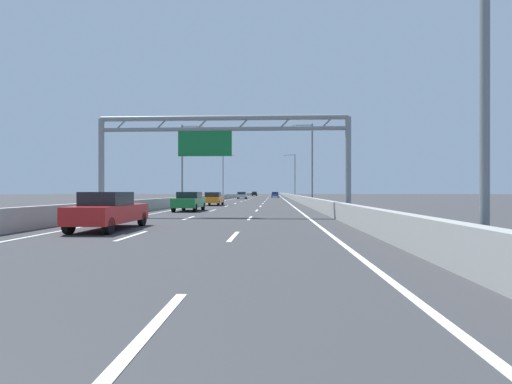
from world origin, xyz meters
The scene contains 53 objects.
ground_plane centered at (0.00, 100.00, 0.00)m, with size 260.00×260.00×0.00m, color #38383A.
lane_dash_left_1 centered at (-1.80, 12.50, 0.01)m, with size 0.16×3.00×0.01m, color white.
lane_dash_left_2 centered at (-1.80, 21.50, 0.01)m, with size 0.16×3.00×0.01m, color white.
lane_dash_left_3 centered at (-1.80, 30.50, 0.01)m, with size 0.16×3.00×0.01m, color white.
lane_dash_left_4 centered at (-1.80, 39.50, 0.01)m, with size 0.16×3.00×0.01m, color white.
lane_dash_left_5 centered at (-1.80, 48.50, 0.01)m, with size 0.16×3.00×0.01m, color white.
lane_dash_left_6 centered at (-1.80, 57.50, 0.01)m, with size 0.16×3.00×0.01m, color white.
lane_dash_left_7 centered at (-1.80, 66.50, 0.01)m, with size 0.16×3.00×0.01m, color white.
lane_dash_left_8 centered at (-1.80, 75.50, 0.01)m, with size 0.16×3.00×0.01m, color white.
lane_dash_left_9 centered at (-1.80, 84.50, 0.01)m, with size 0.16×3.00×0.01m, color white.
lane_dash_left_10 centered at (-1.80, 93.50, 0.01)m, with size 0.16×3.00×0.01m, color white.
lane_dash_left_11 centered at (-1.80, 102.50, 0.01)m, with size 0.16×3.00×0.01m, color white.
lane_dash_left_12 centered at (-1.80, 111.50, 0.01)m, with size 0.16×3.00×0.01m, color white.
lane_dash_left_13 centered at (-1.80, 120.50, 0.01)m, with size 0.16×3.00×0.01m, color white.
lane_dash_left_14 centered at (-1.80, 129.50, 0.01)m, with size 0.16×3.00×0.01m, color white.
lane_dash_left_15 centered at (-1.80, 138.50, 0.01)m, with size 0.16×3.00×0.01m, color white.
lane_dash_left_16 centered at (-1.80, 147.50, 0.01)m, with size 0.16×3.00×0.01m, color white.
lane_dash_left_17 centered at (-1.80, 156.50, 0.01)m, with size 0.16×3.00×0.01m, color white.
lane_dash_right_0 centered at (1.80, 3.50, 0.01)m, with size 0.16×3.00×0.01m, color white.
lane_dash_right_1 centered at (1.80, 12.50, 0.01)m, with size 0.16×3.00×0.01m, color white.
lane_dash_right_2 centered at (1.80, 21.50, 0.01)m, with size 0.16×3.00×0.01m, color white.
lane_dash_right_3 centered at (1.80, 30.50, 0.01)m, with size 0.16×3.00×0.01m, color white.
lane_dash_right_4 centered at (1.80, 39.50, 0.01)m, with size 0.16×3.00×0.01m, color white.
lane_dash_right_5 centered at (1.80, 48.50, 0.01)m, with size 0.16×3.00×0.01m, color white.
lane_dash_right_6 centered at (1.80, 57.50, 0.01)m, with size 0.16×3.00×0.01m, color white.
lane_dash_right_7 centered at (1.80, 66.50, 0.01)m, with size 0.16×3.00×0.01m, color white.
lane_dash_right_8 centered at (1.80, 75.50, 0.01)m, with size 0.16×3.00×0.01m, color white.
lane_dash_right_9 centered at (1.80, 84.50, 0.01)m, with size 0.16×3.00×0.01m, color white.
lane_dash_right_10 centered at (1.80, 93.50, 0.01)m, with size 0.16×3.00×0.01m, color white.
lane_dash_right_11 centered at (1.80, 102.50, 0.01)m, with size 0.16×3.00×0.01m, color white.
lane_dash_right_12 centered at (1.80, 111.50, 0.01)m, with size 0.16×3.00×0.01m, color white.
lane_dash_right_13 centered at (1.80, 120.50, 0.01)m, with size 0.16×3.00×0.01m, color white.
lane_dash_right_14 centered at (1.80, 129.50, 0.01)m, with size 0.16×3.00×0.01m, color white.
lane_dash_right_15 centered at (1.80, 138.50, 0.01)m, with size 0.16×3.00×0.01m, color white.
lane_dash_right_16 centered at (1.80, 147.50, 0.01)m, with size 0.16×3.00×0.01m, color white.
lane_dash_right_17 centered at (1.80, 156.50, 0.01)m, with size 0.16×3.00×0.01m, color white.
edge_line_left centered at (-5.25, 88.00, 0.01)m, with size 0.16×176.00×0.01m, color white.
edge_line_right centered at (5.25, 88.00, 0.01)m, with size 0.16×176.00×0.01m, color white.
barrier_left centered at (-6.90, 110.00, 0.47)m, with size 0.45×220.00×0.95m.
barrier_right centered at (6.90, 110.00, 0.47)m, with size 0.45×220.00×0.95m.
sign_gantry centered at (-0.15, 23.14, 4.83)m, with size 15.99×0.36×6.36m.
streetlamp_right_near centered at (7.47, 7.60, 5.40)m, with size 2.58×0.28×9.50m.
streetlamp_left_mid centered at (-7.47, 44.20, 5.40)m, with size 2.58×0.28×9.50m.
streetlamp_right_mid centered at (7.47, 44.20, 5.40)m, with size 2.58×0.28×9.50m.
streetlamp_left_far centered at (-7.47, 80.79, 5.40)m, with size 2.58×0.28×9.50m.
streetlamp_right_far centered at (7.47, 80.79, 5.40)m, with size 2.58×0.28×9.50m.
black_car centered at (-3.38, 128.68, 0.76)m, with size 1.71×4.44×1.49m.
orange_car centered at (-3.56, 41.78, 0.75)m, with size 1.77×4.42×1.48m.
silver_car centered at (-3.55, 79.96, 0.75)m, with size 1.89×4.52×1.45m.
white_car centered at (-3.73, 136.27, 0.75)m, with size 1.83×4.20×1.47m.
blue_car centered at (3.51, 95.91, 0.74)m, with size 1.79×4.46×1.42m.
red_car centered at (-3.58, 14.63, 0.78)m, with size 1.72×4.62×1.55m.
green_car centered at (-3.58, 29.49, 0.79)m, with size 1.87×4.34×1.53m.
Camera 1 is at (3.20, -0.75, 1.58)m, focal length 26.80 mm.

